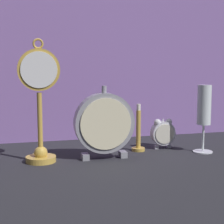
{
  "coord_description": "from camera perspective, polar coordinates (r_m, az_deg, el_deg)",
  "views": [
    {
      "loc": [
        -0.3,
        -1.01,
        0.28
      ],
      "look_at": [
        0.0,
        0.08,
        0.13
      ],
      "focal_mm": 60.0,
      "sensor_mm": 36.0,
      "label": 1
    }
  ],
  "objects": [
    {
      "name": "ground_plane",
      "position": [
        1.09,
        1.11,
        -7.32
      ],
      "size": [
        4.0,
        4.0,
        0.0
      ],
      "primitive_type": "plane",
      "color": "#232328"
    },
    {
      "name": "fabric_backdrop_drape",
      "position": [
        1.37,
        -2.72,
        10.6
      ],
      "size": [
        1.21,
        0.01,
        0.71
      ],
      "primitive_type": "cube",
      "color": "#8460A8",
      "rests_on": "ground_plane"
    },
    {
      "name": "pocket_watch_on_stand",
      "position": [
        1.06,
        -10.98,
        1.15
      ],
      "size": [
        0.12,
        0.09,
        0.35
      ],
      "color": "gold",
      "rests_on": "ground_plane"
    },
    {
      "name": "alarm_clock_twin_bell",
      "position": [
        1.24,
        7.78,
        -3.06
      ],
      "size": [
        0.08,
        0.03,
        0.1
      ],
      "color": "silver",
      "rests_on": "ground_plane"
    },
    {
      "name": "mantel_clock_silver",
      "position": [
        1.09,
        -1.18,
        -1.77
      ],
      "size": [
        0.18,
        0.04,
        0.21
      ],
      "color": "gray",
      "rests_on": "ground_plane"
    },
    {
      "name": "champagne_flute",
      "position": [
        1.2,
        13.84,
        0.28
      ],
      "size": [
        0.06,
        0.06,
        0.21
      ],
      "color": "silver",
      "rests_on": "ground_plane"
    },
    {
      "name": "brass_candlestick",
      "position": [
        1.2,
        4.04,
        -3.55
      ],
      "size": [
        0.04,
        0.04,
        0.15
      ],
      "color": "gold",
      "rests_on": "ground_plane"
    }
  ]
}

